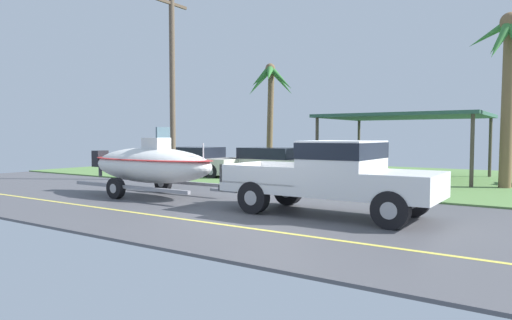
# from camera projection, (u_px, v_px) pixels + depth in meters

# --- Properties ---
(ground) EXTENTS (36.00, 22.00, 0.11)m
(ground) POSITION_uv_depth(u_px,v_px,m) (387.00, 184.00, 18.25)
(ground) COLOR #4C4C51
(pickup_truck_towing) EXTENTS (5.44, 2.02, 1.81)m
(pickup_truck_towing) POSITION_uv_depth(u_px,v_px,m) (341.00, 174.00, 10.99)
(pickup_truck_towing) COLOR silver
(pickup_truck_towing) RESTS_ON ground
(boat_on_trailer) EXTENTS (6.06, 2.23, 2.20)m
(boat_on_trailer) POSITION_uv_depth(u_px,v_px,m) (151.00, 165.00, 14.60)
(boat_on_trailer) COLOR gray
(boat_on_trailer) RESTS_ON ground
(parked_sedan_near) EXTENTS (4.61, 1.83, 1.38)m
(parked_sedan_near) POSITION_uv_depth(u_px,v_px,m) (273.00, 163.00, 20.84)
(parked_sedan_near) COLOR beige
(parked_sedan_near) RESTS_ON ground
(parked_sedan_far) EXTENTS (4.51, 1.87, 1.38)m
(parked_sedan_far) POSITION_uv_depth(u_px,v_px,m) (197.00, 162.00, 21.91)
(parked_sedan_far) COLOR beige
(parked_sedan_far) RESTS_ON ground
(carport_awning) EXTENTS (6.75, 5.47, 2.86)m
(carport_awning) POSITION_uv_depth(u_px,v_px,m) (405.00, 118.00, 20.44)
(carport_awning) COLOR #4C4238
(carport_awning) RESTS_ON ground
(palm_tree_near_left) EXTENTS (3.23, 3.01, 6.35)m
(palm_tree_near_left) POSITION_uv_depth(u_px,v_px,m) (510.00, 62.00, 16.45)
(palm_tree_near_left) COLOR brown
(palm_tree_near_left) RESTS_ON ground
(palm_tree_mid) EXTENTS (2.83, 3.02, 5.86)m
(palm_tree_mid) POSITION_uv_depth(u_px,v_px,m) (270.00, 89.00, 25.09)
(palm_tree_mid) COLOR brown
(palm_tree_mid) RESTS_ON ground
(utility_pole) EXTENTS (0.24, 1.80, 8.17)m
(utility_pole) POSITION_uv_depth(u_px,v_px,m) (172.00, 82.00, 19.80)
(utility_pole) COLOR brown
(utility_pole) RESTS_ON ground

